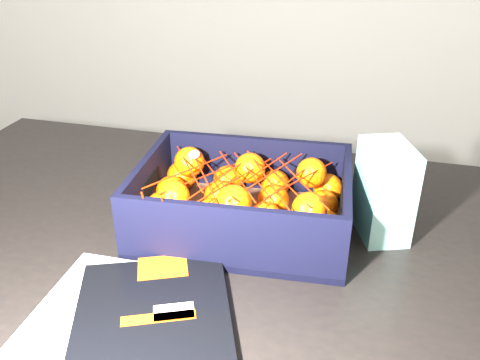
% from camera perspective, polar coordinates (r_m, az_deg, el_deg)
% --- Properties ---
extents(table, '(1.25, 0.88, 0.75)m').
position_cam_1_polar(table, '(0.98, -6.86, -10.07)').
color(table, black).
rests_on(table, ground).
extents(magazine_stack, '(0.33, 0.33, 0.02)m').
position_cam_1_polar(magazine_stack, '(0.73, -12.07, -15.53)').
color(magazine_stack, silver).
rests_on(magazine_stack, table).
extents(produce_crate, '(0.36, 0.27, 0.12)m').
position_cam_1_polar(produce_crate, '(0.90, 0.35, -3.19)').
color(produce_crate, brown).
rests_on(produce_crate, table).
extents(clementine_heap, '(0.34, 0.25, 0.10)m').
position_cam_1_polar(clementine_heap, '(0.90, 0.18, -2.22)').
color(clementine_heap, '#FB5805').
rests_on(clementine_heap, produce_crate).
extents(mesh_net, '(0.30, 0.24, 0.09)m').
position_cam_1_polar(mesh_net, '(0.87, -0.24, 0.09)').
color(mesh_net, '#B61F06').
rests_on(mesh_net, clementine_heap).
extents(retail_carton, '(0.10, 0.13, 0.16)m').
position_cam_1_polar(retail_carton, '(0.90, 15.74, -1.20)').
color(retail_carton, white).
rests_on(retail_carton, table).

